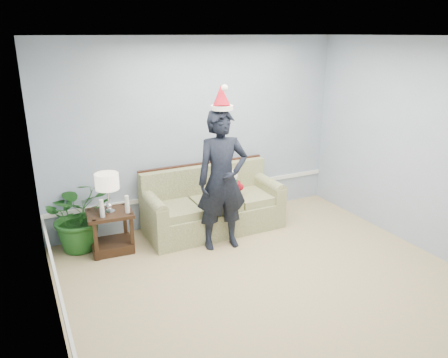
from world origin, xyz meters
TOP-DOWN VIEW (x-y plane):
  - room_shell at (0.00, 0.00)m, footprint 4.54×5.04m
  - wainscot_trim at (-1.18, 1.18)m, footprint 4.49×4.99m
  - sofa at (0.02, 2.09)m, footprint 1.95×0.84m
  - side_table at (-1.45, 2.02)m, footprint 0.60×0.52m
  - table_lamp at (-1.45, 2.00)m, footprint 0.30×0.30m
  - candle_pair at (-1.40, 1.90)m, footprint 0.37×0.06m
  - houseplant at (-1.80, 2.28)m, footprint 1.02×0.93m
  - man at (-0.08, 1.52)m, footprint 0.73×0.54m
  - santa_hat at (-0.08, 1.54)m, footprint 0.35×0.37m
  - teddy_bear at (0.30, 2.00)m, footprint 0.32×0.33m

SIDE VIEW (x-z plane):
  - side_table at x=-1.45m, z-range -0.06..0.49m
  - sofa at x=0.02m, z-range -0.13..0.78m
  - wainscot_trim at x=-1.18m, z-range 0.42..0.48m
  - houseplant at x=-1.80m, z-range 0.00..0.98m
  - teddy_bear at x=0.30m, z-range 0.42..0.85m
  - candle_pair at x=-1.40m, z-range 0.54..0.77m
  - man at x=-0.08m, z-range 0.00..1.85m
  - table_lamp at x=-1.45m, z-range 0.69..1.21m
  - room_shell at x=0.00m, z-range -0.02..2.72m
  - santa_hat at x=-0.08m, z-range 1.81..2.13m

